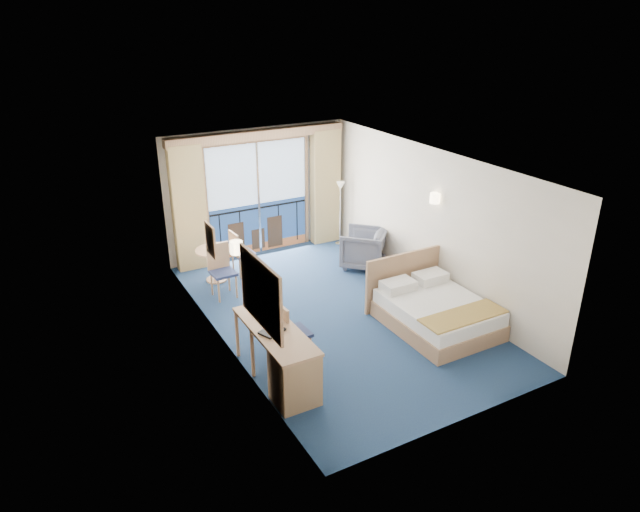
{
  "coord_description": "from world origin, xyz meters",
  "views": [
    {
      "loc": [
        -4.45,
        -7.56,
        4.87
      ],
      "look_at": [
        -0.17,
        0.2,
        1.05
      ],
      "focal_mm": 32.0,
      "sensor_mm": 36.0,
      "label": 1
    }
  ],
  "objects_px": {
    "nightstand": "(411,276)",
    "desk": "(290,368)",
    "table_chair_b": "(221,267)",
    "floor_lamp": "(340,198)",
    "armchair": "(364,248)",
    "round_table": "(215,257)",
    "table_chair_a": "(239,251)",
    "bed": "(435,311)",
    "desk_chair": "(289,330)"
  },
  "relations": [
    {
      "from": "nightstand",
      "to": "desk",
      "type": "height_order",
      "value": "desk"
    },
    {
      "from": "desk",
      "to": "table_chair_b",
      "type": "height_order",
      "value": "table_chair_b"
    },
    {
      "from": "floor_lamp",
      "to": "nightstand",
      "type": "bearing_deg",
      "value": -88.69
    },
    {
      "from": "nightstand",
      "to": "armchair",
      "type": "relative_size",
      "value": 0.58
    },
    {
      "from": "floor_lamp",
      "to": "round_table",
      "type": "distance_m",
      "value": 3.17
    },
    {
      "from": "nightstand",
      "to": "round_table",
      "type": "relative_size",
      "value": 0.68
    },
    {
      "from": "round_table",
      "to": "table_chair_a",
      "type": "bearing_deg",
      "value": 1.69
    },
    {
      "from": "bed",
      "to": "armchair",
      "type": "distance_m",
      "value": 2.63
    },
    {
      "from": "armchair",
      "to": "floor_lamp",
      "type": "height_order",
      "value": "floor_lamp"
    },
    {
      "from": "nightstand",
      "to": "desk_chair",
      "type": "relative_size",
      "value": 0.49
    },
    {
      "from": "nightstand",
      "to": "table_chair_b",
      "type": "height_order",
      "value": "table_chair_b"
    },
    {
      "from": "desk",
      "to": "nightstand",
      "type": "bearing_deg",
      "value": 28.64
    },
    {
      "from": "desk",
      "to": "table_chair_a",
      "type": "relative_size",
      "value": 1.89
    },
    {
      "from": "bed",
      "to": "armchair",
      "type": "height_order",
      "value": "bed"
    },
    {
      "from": "armchair",
      "to": "table_chair_a",
      "type": "height_order",
      "value": "table_chair_a"
    },
    {
      "from": "bed",
      "to": "floor_lamp",
      "type": "height_order",
      "value": "floor_lamp"
    },
    {
      "from": "desk",
      "to": "round_table",
      "type": "xyz_separation_m",
      "value": [
        0.34,
        4.01,
        0.05
      ]
    },
    {
      "from": "round_table",
      "to": "armchair",
      "type": "bearing_deg",
      "value": -16.06
    },
    {
      "from": "desk_chair",
      "to": "table_chair_b",
      "type": "relative_size",
      "value": 1.02
    },
    {
      "from": "bed",
      "to": "floor_lamp",
      "type": "xyz_separation_m",
      "value": [
        0.48,
        3.89,
        0.82
      ]
    },
    {
      "from": "nightstand",
      "to": "desk",
      "type": "xyz_separation_m",
      "value": [
        -3.48,
        -1.9,
        0.2
      ]
    },
    {
      "from": "round_table",
      "to": "table_chair_b",
      "type": "height_order",
      "value": "table_chair_b"
    },
    {
      "from": "floor_lamp",
      "to": "table_chair_b",
      "type": "bearing_deg",
      "value": -161.02
    },
    {
      "from": "nightstand",
      "to": "desk",
      "type": "distance_m",
      "value": 3.97
    },
    {
      "from": "table_chair_b",
      "to": "floor_lamp",
      "type": "bearing_deg",
      "value": 16.49
    },
    {
      "from": "floor_lamp",
      "to": "armchair",
      "type": "bearing_deg",
      "value": -98.42
    },
    {
      "from": "nightstand",
      "to": "desk_chair",
      "type": "bearing_deg",
      "value": -159.73
    },
    {
      "from": "nightstand",
      "to": "armchair",
      "type": "height_order",
      "value": "armchair"
    },
    {
      "from": "round_table",
      "to": "table_chair_a",
      "type": "distance_m",
      "value": 0.51
    },
    {
      "from": "desk_chair",
      "to": "nightstand",
      "type": "bearing_deg",
      "value": -72.1
    },
    {
      "from": "bed",
      "to": "nightstand",
      "type": "height_order",
      "value": "bed"
    },
    {
      "from": "round_table",
      "to": "bed",
      "type": "bearing_deg",
      "value": -52.93
    },
    {
      "from": "desk_chair",
      "to": "table_chair_b",
      "type": "xyz_separation_m",
      "value": [
        -0.1,
        2.62,
        -0.01
      ]
    },
    {
      "from": "nightstand",
      "to": "desk_chair",
      "type": "distance_m",
      "value": 3.36
    },
    {
      "from": "table_chair_a",
      "to": "round_table",
      "type": "bearing_deg",
      "value": 87.5
    },
    {
      "from": "armchair",
      "to": "table_chair_a",
      "type": "relative_size",
      "value": 0.94
    },
    {
      "from": "floor_lamp",
      "to": "desk",
      "type": "relative_size",
      "value": 0.84
    },
    {
      "from": "desk_chair",
      "to": "round_table",
      "type": "distance_m",
      "value": 3.27
    },
    {
      "from": "armchair",
      "to": "desk",
      "type": "bearing_deg",
      "value": -0.47
    },
    {
      "from": "nightstand",
      "to": "armchair",
      "type": "bearing_deg",
      "value": 101.0
    },
    {
      "from": "armchair",
      "to": "table_chair_b",
      "type": "relative_size",
      "value": 0.88
    },
    {
      "from": "armchair",
      "to": "bed",
      "type": "bearing_deg",
      "value": 38.76
    },
    {
      "from": "armchair",
      "to": "desk",
      "type": "relative_size",
      "value": 0.5
    },
    {
      "from": "bed",
      "to": "desk_chair",
      "type": "height_order",
      "value": "desk_chair"
    },
    {
      "from": "desk",
      "to": "table_chair_a",
      "type": "bearing_deg",
      "value": 78.06
    },
    {
      "from": "armchair",
      "to": "desk",
      "type": "distance_m",
      "value": 4.53
    },
    {
      "from": "desk_chair",
      "to": "table_chair_a",
      "type": "distance_m",
      "value": 3.32
    },
    {
      "from": "table_chair_b",
      "to": "bed",
      "type": "bearing_deg",
      "value": -48.39
    },
    {
      "from": "desk",
      "to": "table_chair_b",
      "type": "xyz_separation_m",
      "value": [
        0.24,
        3.36,
        0.11
      ]
    },
    {
      "from": "armchair",
      "to": "floor_lamp",
      "type": "xyz_separation_m",
      "value": [
        0.19,
        1.28,
        0.71
      ]
    }
  ]
}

